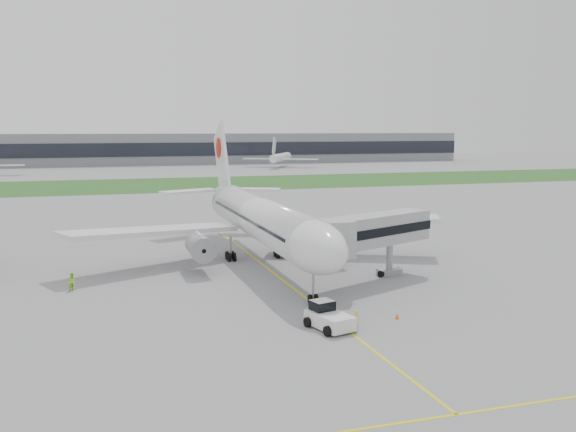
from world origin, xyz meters
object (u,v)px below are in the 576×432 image
object	(u,v)px
jet_bridge	(370,232)
ground_crew_near	(356,319)
pushback_tug	(328,316)
airliner	(259,217)

from	to	relation	value
jet_bridge	ground_crew_near	xyz separation A→B (m)	(-7.72, -14.37, -4.77)
jet_bridge	ground_crew_near	bearing A→B (deg)	-142.51
pushback_tug	jet_bridge	bearing A→B (deg)	38.86
jet_bridge	pushback_tug	bearing A→B (deg)	-150.43
pushback_tug	jet_bridge	world-z (taller)	jet_bridge
ground_crew_near	pushback_tug	bearing A→B (deg)	-35.79
jet_bridge	airliner	bearing A→B (deg)	97.69
ground_crew_near	jet_bridge	bearing A→B (deg)	-134.19
jet_bridge	ground_crew_near	world-z (taller)	jet_bridge
pushback_tug	airliner	bearing A→B (deg)	72.20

